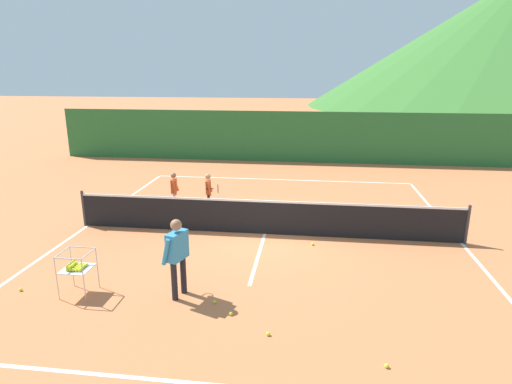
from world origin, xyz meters
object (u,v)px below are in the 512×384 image
object	(u,v)px
tennis_net	(265,217)
instructor	(177,251)
student_0	(174,188)
tennis_ball_5	(215,302)
tennis_ball_3	(231,314)
tennis_ball_4	(21,289)
tennis_ball_0	(268,334)
tennis_ball_6	(313,244)
tennis_ball_2	(387,366)
student_1	(209,189)
ball_cart	(76,267)

from	to	relation	value
tennis_net	instructor	xyz separation A→B (m)	(-1.34, -3.59, 0.48)
student_0	tennis_ball_5	size ratio (longest dim) A/B	18.61
tennis_ball_3	tennis_ball_4	xyz separation A→B (m)	(-4.45, 0.34, 0.00)
tennis_ball_0	tennis_ball_6	size ratio (longest dim) A/B	1.00
instructor	student_0	world-z (taller)	instructor
tennis_ball_2	tennis_ball_4	bearing A→B (deg)	168.25
student_1	tennis_ball_2	world-z (taller)	student_1
student_0	tennis_ball_0	bearing A→B (deg)	-60.07
ball_cart	tennis_ball_3	xyz separation A→B (m)	(3.21, -0.41, -0.56)
tennis_net	tennis_ball_4	bearing A→B (deg)	-140.51
instructor	tennis_ball_6	size ratio (longest dim) A/B	23.96
student_0	tennis_ball_6	world-z (taller)	student_0
tennis_ball_6	tennis_ball_4	bearing A→B (deg)	-151.87
tennis_ball_2	ball_cart	bearing A→B (deg)	165.26
tennis_ball_6	tennis_ball_0	bearing A→B (deg)	-100.45
student_0	tennis_ball_3	world-z (taller)	student_0
student_0	tennis_ball_4	world-z (taller)	student_0
student_0	student_1	size ratio (longest dim) A/B	1.02
tennis_net	tennis_ball_5	world-z (taller)	tennis_net
student_0	tennis_ball_2	size ratio (longest dim) A/B	18.61
ball_cart	student_0	bearing A→B (deg)	86.73
instructor	tennis_ball_2	size ratio (longest dim) A/B	23.96
tennis_ball_6	instructor	bearing A→B (deg)	-132.00
tennis_net	ball_cart	xyz separation A→B (m)	(-3.39, -3.76, 0.09)
tennis_ball_0	tennis_ball_6	bearing A→B (deg)	79.55
tennis_ball_2	tennis_ball_6	xyz separation A→B (m)	(-1.13, 4.66, 0.00)
tennis_net	tennis_ball_3	xyz separation A→B (m)	(-0.18, -4.16, -0.47)
tennis_net	tennis_ball_6	xyz separation A→B (m)	(1.32, -0.64, -0.47)
tennis_ball_5	tennis_ball_2	bearing A→B (deg)	-26.55
student_1	instructor	bearing A→B (deg)	-83.15
tennis_ball_4	student_1	bearing A→B (deg)	64.26
tennis_net	ball_cart	size ratio (longest dim) A/B	11.84
student_1	tennis_ball_6	size ratio (longest dim) A/B	18.33
student_1	tennis_ball_3	bearing A→B (deg)	-73.02
student_1	tennis_ball_3	world-z (taller)	student_1
student_0	tennis_ball_4	size ratio (longest dim) A/B	18.61
tennis_net	tennis_ball_6	distance (m)	1.54
tennis_net	tennis_ball_4	size ratio (longest dim) A/B	156.49
instructor	tennis_ball_2	world-z (taller)	instructor
tennis_ball_2	tennis_net	bearing A→B (deg)	114.79
tennis_ball_0	tennis_ball_2	bearing A→B (deg)	-17.45
ball_cart	tennis_ball_6	bearing A→B (deg)	33.51
ball_cart	tennis_ball_5	size ratio (longest dim) A/B	13.22
student_0	student_1	world-z (taller)	student_0
instructor	student_0	xyz separation A→B (m)	(-1.75, 5.23, -0.22)
tennis_ball_2	tennis_ball_3	bearing A→B (deg)	156.71
instructor	tennis_ball_0	distance (m)	2.40
tennis_ball_5	tennis_ball_6	bearing A→B (deg)	59.00
tennis_ball_2	tennis_ball_5	size ratio (longest dim) A/B	1.00
ball_cart	tennis_ball_0	xyz separation A→B (m)	(3.96, -0.95, -0.56)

